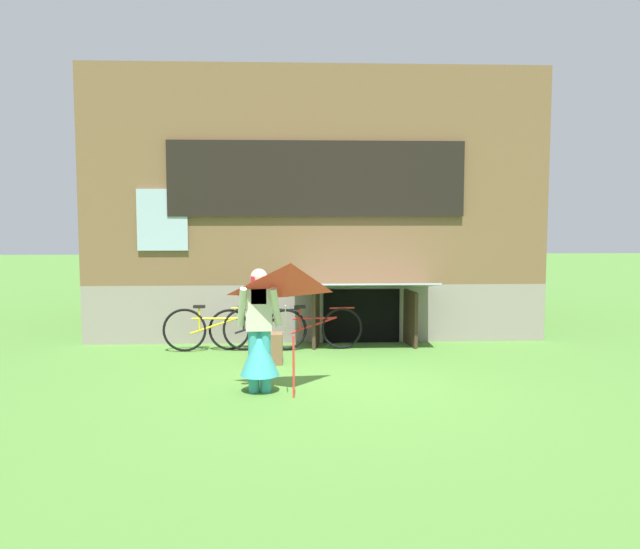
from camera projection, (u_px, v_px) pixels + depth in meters
ground_plane at (326, 385)px, 9.12m from camera, size 60.00×60.00×0.00m
log_house at (312, 207)px, 14.48m from camera, size 8.53×6.36×5.04m
person at (259, 341)px, 8.69m from camera, size 0.61×0.53×1.65m
kite at (291, 301)px, 8.02m from camera, size 1.15×1.27×1.58m
bicycle_red at (314, 328)px, 11.45m from camera, size 1.72×0.22×0.79m
bicycle_black at (258, 329)px, 11.42m from camera, size 1.71×0.08×0.78m
bicycle_yellow at (214, 329)px, 11.33m from camera, size 1.77×0.11×0.81m
wooden_crate at (271, 348)px, 10.39m from camera, size 0.37×0.32×0.49m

